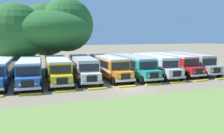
{
  "coord_description": "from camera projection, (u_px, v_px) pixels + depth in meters",
  "views": [
    {
      "loc": [
        -9.74,
        -22.23,
        5.61
      ],
      "look_at": [
        0.0,
        5.34,
        1.6
      ],
      "focal_mm": 37.18,
      "sensor_mm": 36.0,
      "label": 1
    }
  ],
  "objects": [
    {
      "name": "ground_plane",
      "position": [
        129.0,
        88.0,
        24.75
      ],
      "size": [
        220.0,
        220.0,
        0.0
      ],
      "primitive_type": "plane",
      "color": "#84755B"
    },
    {
      "name": "parked_bus_slot_3",
      "position": [
        83.0,
        67.0,
        29.82
      ],
      "size": [
        3.21,
        10.92,
        2.82
      ],
      "rotation": [
        0.0,
        0.0,
        -1.63
      ],
      "color": "silver",
      "rests_on": "ground_plane"
    },
    {
      "name": "curb_wheelstop_3",
      "position": [
        97.0,
        89.0,
        24.15
      ],
      "size": [
        2.0,
        0.36,
        0.15
      ],
      "primitive_type": "cube",
      "color": "yellow",
      "rests_on": "ground_plane"
    },
    {
      "name": "curb_wheelstop_6",
      "position": [
        178.0,
        82.0,
        27.43
      ],
      "size": [
        2.0,
        0.36,
        0.15
      ],
      "primitive_type": "cube",
      "color": "yellow",
      "rests_on": "ground_plane"
    },
    {
      "name": "foreground_grass_strip",
      "position": [
        174.0,
        113.0,
        16.94
      ],
      "size": [
        80.0,
        10.19,
        0.01
      ],
      "primitive_type": "cube",
      "color": "olive",
      "rests_on": "ground_plane"
    },
    {
      "name": "parked_bus_slot_8",
      "position": [
        189.0,
        62.0,
        35.49
      ],
      "size": [
        2.83,
        10.86,
        2.82
      ],
      "rotation": [
        0.0,
        0.0,
        -1.59
      ],
      "color": "#9E9993",
      "rests_on": "ground_plane"
    },
    {
      "name": "parked_bus_slot_1",
      "position": [
        30.0,
        70.0,
        27.12
      ],
      "size": [
        3.07,
        10.89,
        2.82
      ],
      "rotation": [
        0.0,
        0.0,
        -1.61
      ],
      "color": "#23519E",
      "rests_on": "ground_plane"
    },
    {
      "name": "curb_wheelstop_4",
      "position": [
        127.0,
        86.0,
        25.24
      ],
      "size": [
        2.0,
        0.36,
        0.15
      ],
      "primitive_type": "cube",
      "color": "yellow",
      "rests_on": "ground_plane"
    },
    {
      "name": "parked_bus_slot_6",
      "position": [
        154.0,
        64.0,
        32.86
      ],
      "size": [
        2.89,
        10.87,
        2.82
      ],
      "rotation": [
        0.0,
        0.0,
        -1.59
      ],
      "color": "silver",
      "rests_on": "ground_plane"
    },
    {
      "name": "parked_bus_slot_5",
      "position": [
        133.0,
        65.0,
        31.62
      ],
      "size": [
        2.81,
        10.86,
        2.82
      ],
      "rotation": [
        0.0,
        0.0,
        -1.56
      ],
      "color": "teal",
      "rests_on": "ground_plane"
    },
    {
      "name": "broad_shade_tree",
      "position": [
        46.0,
        29.0,
        37.25
      ],
      "size": [
        16.49,
        14.18,
        11.79
      ],
      "color": "brown",
      "rests_on": "ground_plane"
    },
    {
      "name": "curb_wheelstop_5",
      "position": [
        154.0,
        84.0,
        26.34
      ],
      "size": [
        2.0,
        0.36,
        0.15
      ],
      "primitive_type": "cube",
      "color": "yellow",
      "rests_on": "ground_plane"
    },
    {
      "name": "curb_wheelstop_7",
      "position": [
        201.0,
        81.0,
        28.53
      ],
      "size": [
        2.0,
        0.36,
        0.15
      ],
      "primitive_type": "cube",
      "color": "yellow",
      "rests_on": "ground_plane"
    },
    {
      "name": "curb_wheelstop_8",
      "position": [
        222.0,
        79.0,
        29.62
      ],
      "size": [
        2.0,
        0.36,
        0.15
      ],
      "primitive_type": "cube",
      "color": "yellow",
      "rests_on": "ground_plane"
    },
    {
      "name": "parked_bus_slot_4",
      "position": [
        108.0,
        66.0,
        30.95
      ],
      "size": [
        2.91,
        10.87,
        2.82
      ],
      "rotation": [
        0.0,
        0.0,
        -1.55
      ],
      "color": "orange",
      "rests_on": "ground_plane"
    },
    {
      "name": "parked_bus_slot_2",
      "position": [
        58.0,
        68.0,
        28.47
      ],
      "size": [
        2.98,
        10.88,
        2.82
      ],
      "rotation": [
        0.0,
        0.0,
        -1.6
      ],
      "color": "yellow",
      "rests_on": "ground_plane"
    },
    {
      "name": "curb_wheelstop_1",
      "position": [
        30.0,
        94.0,
        21.96
      ],
      "size": [
        2.0,
        0.36,
        0.15
      ],
      "primitive_type": "cube",
      "color": "yellow",
      "rests_on": "ground_plane"
    },
    {
      "name": "curb_wheelstop_2",
      "position": [
        65.0,
        91.0,
        23.06
      ],
      "size": [
        2.0,
        0.36,
        0.15
      ],
      "primitive_type": "cube",
      "color": "yellow",
      "rests_on": "ground_plane"
    },
    {
      "name": "parked_bus_slot_7",
      "position": [
        172.0,
        63.0,
        34.32
      ],
      "size": [
        3.05,
        10.89,
        2.82
      ],
      "rotation": [
        0.0,
        0.0,
        -1.53
      ],
      "color": "red",
      "rests_on": "ground_plane"
    }
  ]
}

